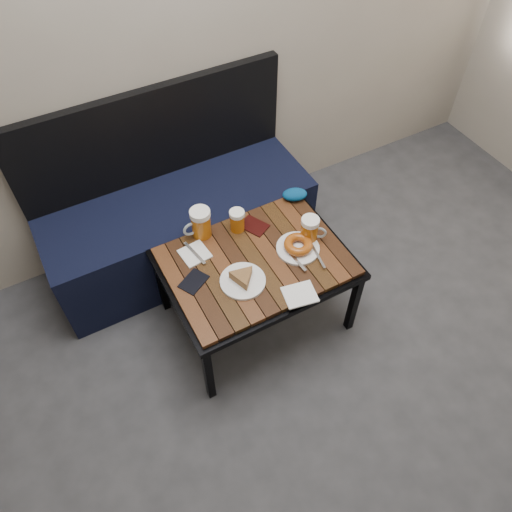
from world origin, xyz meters
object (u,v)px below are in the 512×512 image
plate_bagel (298,246)px  passport_navy (194,282)px  plate_pie (243,279)px  beer_mug_left (200,223)px  knit_pouch (295,194)px  beer_mug_centre (237,220)px  passport_burgundy (254,226)px  bench (179,221)px  beer_mug_right (310,230)px  cafe_table (256,266)px

plate_bagel → passport_navy: plate_bagel is taller
plate_pie → beer_mug_left: bearing=96.9°
knit_pouch → beer_mug_centre: bearing=-172.3°
beer_mug_left → passport_burgundy: beer_mug_left is taller
bench → beer_mug_centre: bearing=-64.4°
beer_mug_right → knit_pouch: (0.08, 0.27, -0.04)m
passport_navy → knit_pouch: size_ratio=0.97×
beer_mug_centre → beer_mug_right: 0.34m
cafe_table → passport_navy: (-0.30, 0.02, 0.05)m
passport_burgundy → knit_pouch: knit_pouch is taller
bench → beer_mug_centre: bench is taller
beer_mug_centre → beer_mug_right: beer_mug_right is taller
beer_mug_left → passport_navy: beer_mug_left is taller
beer_mug_left → knit_pouch: beer_mug_left is taller
plate_pie → passport_burgundy: 0.34m
beer_mug_left → passport_burgundy: bearing=162.4°
beer_mug_centre → passport_navy: (-0.31, -0.19, -0.05)m
cafe_table → beer_mug_right: 0.30m
plate_pie → passport_navy: plate_pie is taller
bench → knit_pouch: size_ratio=11.20×
beer_mug_left → passport_burgundy: 0.26m
plate_pie → plate_bagel: plate_pie is taller
beer_mug_centre → passport_navy: 0.37m
passport_burgundy → knit_pouch: size_ratio=1.02×
passport_burgundy → beer_mug_centre: bearing=134.4°
bench → passport_navy: size_ratio=11.49×
beer_mug_right → plate_pie: beer_mug_right is taller
bench → plate_bagel: bearing=-59.7°
plate_bagel → passport_burgundy: plate_bagel is taller
beer_mug_left → plate_bagel: (0.35, -0.30, -0.05)m
passport_burgundy → beer_mug_left: bearing=135.8°
bench → beer_mug_centre: size_ratio=12.19×
cafe_table → knit_pouch: 0.45m
bench → plate_bagel: 0.75m
knit_pouch → cafe_table: bearing=-144.4°
plate_bagel → knit_pouch: size_ratio=2.10×
plate_pie → passport_burgundy: (0.20, 0.27, -0.02)m
beer_mug_left → beer_mug_centre: bearing=163.0°
plate_bagel → passport_burgundy: 0.25m
beer_mug_right → passport_burgundy: (-0.19, 0.20, -0.06)m
plate_pie → plate_bagel: bearing=8.1°
cafe_table → passport_burgundy: bearing=64.1°
beer_mug_centre → passport_burgundy: bearing=-48.3°
beer_mug_right → beer_mug_centre: bearing=178.6°
knit_pouch → beer_mug_left: bearing=179.8°
bench → beer_mug_centre: (0.18, -0.37, 0.26)m
cafe_table → passport_burgundy: (0.09, 0.19, 0.05)m
passport_burgundy → knit_pouch: (0.27, 0.07, 0.02)m
beer_mug_centre → plate_bagel: bearing=-83.5°
bench → beer_mug_left: 0.42m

